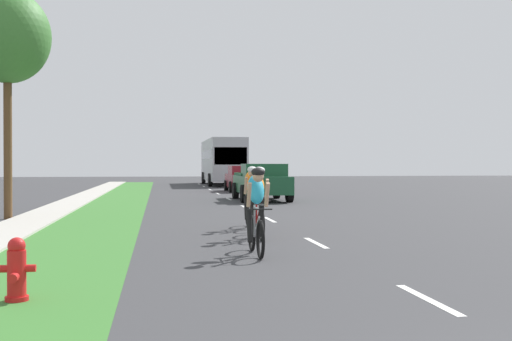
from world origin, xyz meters
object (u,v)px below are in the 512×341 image
cyclist_trailing (258,202)px  cyclist_distant (251,197)px  pickup_dark_green (262,182)px  sedan_maroon (243,178)px  fire_hydrant_red (17,270)px  bus_silver (222,159)px  cyclist_lead (256,210)px  street_tree_near (7,38)px

cyclist_trailing → cyclist_distant: size_ratio=1.00×
pickup_dark_green → sedan_maroon: (0.39, 9.35, -0.06)m
fire_hydrant_red → cyclist_trailing: (3.84, 5.95, 0.44)m
sedan_maroon → bus_silver: bearing=90.3°
fire_hydrant_red → cyclist_trailing: 7.10m
cyclist_lead → bus_silver: bus_silver is taller
cyclist_distant → street_tree_near: 8.96m
fire_hydrant_red → cyclist_distant: 9.02m
cyclist_trailing → cyclist_distant: (0.15, 2.12, 0.00)m
cyclist_lead → cyclist_trailing: size_ratio=1.00×
cyclist_lead → sedan_maroon: (3.21, 26.32, -0.04)m
pickup_dark_green → cyclist_lead: bearing=-99.4°
cyclist_trailing → pickup_dark_green: (2.39, 14.38, 0.02)m
cyclist_trailing → street_tree_near: (-6.57, 5.93, 4.55)m
bus_silver → street_tree_near: street_tree_near is taller
cyclist_distant → sedan_maroon: size_ratio=0.40×
street_tree_near → pickup_dark_green: bearing=43.3°
street_tree_near → sedan_maroon: bearing=62.3°
sedan_maroon → street_tree_near: 20.63m
pickup_dark_green → sedan_maroon: 9.35m
sedan_maroon → street_tree_near: bearing=-117.7°
fire_hydrant_red → cyclist_distant: bearing=63.7°
cyclist_lead → cyclist_distant: size_ratio=1.00×
cyclist_lead → cyclist_trailing: 2.63m
cyclist_distant → sedan_maroon: 21.76m
bus_silver → street_tree_near: bearing=-107.4°
cyclist_lead → pickup_dark_green: (2.82, 16.97, 0.02)m
cyclist_distant → cyclist_lead: bearing=-97.0°
fire_hydrant_red → street_tree_near: (-2.73, 11.88, 4.99)m
cyclist_distant → bus_silver: bearing=85.6°
cyclist_distant → pickup_dark_green: pickup_dark_green is taller
fire_hydrant_red → cyclist_distant: cyclist_distant is taller
cyclist_lead → cyclist_distant: same height
sedan_maroon → bus_silver: bus_silver is taller
cyclist_distant → pickup_dark_green: size_ratio=0.34×
fire_hydrant_red → pickup_dark_green: pickup_dark_green is taller
cyclist_trailing → cyclist_distant: 2.13m
cyclist_lead → bus_silver: 38.41m
fire_hydrant_red → pickup_dark_green: size_ratio=0.15×
cyclist_lead → sedan_maroon: cyclist_lead is taller
cyclist_lead → cyclist_distant: bearing=83.0°
cyclist_lead → cyclist_trailing: same height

